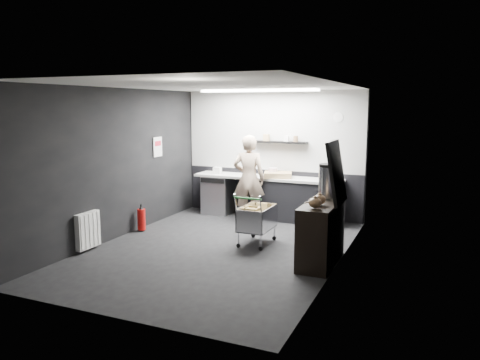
% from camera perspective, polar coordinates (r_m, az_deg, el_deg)
% --- Properties ---
extents(floor, '(5.50, 5.50, 0.00)m').
position_cam_1_polar(floor, '(7.93, -2.77, -8.46)').
color(floor, black).
rests_on(floor, ground).
extents(ceiling, '(5.50, 5.50, 0.00)m').
position_cam_1_polar(ceiling, '(7.56, -2.93, 11.43)').
color(ceiling, silver).
rests_on(ceiling, wall_back).
extents(wall_back, '(5.50, 0.00, 5.50)m').
position_cam_1_polar(wall_back, '(10.15, 4.00, 3.20)').
color(wall_back, black).
rests_on(wall_back, floor).
extents(wall_front, '(5.50, 0.00, 5.50)m').
position_cam_1_polar(wall_front, '(5.33, -15.96, -2.52)').
color(wall_front, black).
rests_on(wall_front, floor).
extents(wall_left, '(0.00, 5.50, 5.50)m').
position_cam_1_polar(wall_left, '(8.69, -14.79, 1.92)').
color(wall_left, black).
rests_on(wall_left, floor).
extents(wall_right, '(0.00, 5.50, 5.50)m').
position_cam_1_polar(wall_right, '(6.99, 12.04, 0.34)').
color(wall_right, black).
rests_on(wall_right, floor).
extents(kitchen_wall_panel, '(3.95, 0.02, 1.70)m').
position_cam_1_polar(kitchen_wall_panel, '(10.09, 3.99, 6.01)').
color(kitchen_wall_panel, '#B8B7B3').
rests_on(kitchen_wall_panel, wall_back).
extents(dado_panel, '(3.95, 0.02, 1.00)m').
position_cam_1_polar(dado_panel, '(10.26, 3.91, -1.54)').
color(dado_panel, black).
rests_on(dado_panel, wall_back).
extents(floating_shelf, '(1.20, 0.22, 0.04)m').
position_cam_1_polar(floating_shelf, '(9.94, 4.86, 4.63)').
color(floating_shelf, black).
rests_on(floating_shelf, wall_back).
extents(wall_clock, '(0.20, 0.03, 0.20)m').
position_cam_1_polar(wall_clock, '(9.70, 11.89, 7.49)').
color(wall_clock, white).
rests_on(wall_clock, wall_back).
extents(poster, '(0.02, 0.30, 0.40)m').
position_cam_1_polar(poster, '(9.71, -10.02, 4.00)').
color(poster, white).
rests_on(poster, wall_left).
extents(poster_red_band, '(0.02, 0.22, 0.10)m').
position_cam_1_polar(poster_red_band, '(9.70, -10.00, 4.41)').
color(poster_red_band, red).
rests_on(poster_red_band, poster).
extents(radiator, '(0.10, 0.50, 0.60)m').
position_cam_1_polar(radiator, '(8.16, -18.06, -5.84)').
color(radiator, white).
rests_on(radiator, wall_left).
extents(ceiling_strip, '(2.40, 0.20, 0.04)m').
position_cam_1_polar(ceiling_strip, '(9.26, 2.22, 10.83)').
color(ceiling_strip, white).
rests_on(ceiling_strip, ceiling).
extents(prep_counter, '(3.20, 0.61, 0.90)m').
position_cam_1_polar(prep_counter, '(9.93, 4.05, -2.14)').
color(prep_counter, black).
rests_on(prep_counter, floor).
extents(person, '(0.72, 0.54, 1.80)m').
position_cam_1_polar(person, '(9.57, 1.09, 0.15)').
color(person, beige).
rests_on(person, floor).
extents(shopping_cart, '(0.49, 0.82, 0.90)m').
position_cam_1_polar(shopping_cart, '(8.13, 2.05, -4.88)').
color(shopping_cart, silver).
rests_on(shopping_cart, floor).
extents(sideboard, '(0.54, 1.25, 1.87)m').
position_cam_1_polar(sideboard, '(7.24, 10.02, -5.41)').
color(sideboard, black).
rests_on(sideboard, floor).
extents(fire_extinguisher, '(0.15, 0.15, 0.50)m').
position_cam_1_polar(fire_extinguisher, '(9.18, -11.92, -4.63)').
color(fire_extinguisher, '#B90F0C').
rests_on(fire_extinguisher, floor).
extents(cardboard_box, '(0.66, 0.57, 0.11)m').
position_cam_1_polar(cardboard_box, '(9.76, 4.64, 0.63)').
color(cardboard_box, '#A58758').
rests_on(cardboard_box, prep_counter).
extents(pink_tub, '(0.19, 0.19, 0.19)m').
position_cam_1_polar(pink_tub, '(9.85, 4.02, 0.93)').
color(pink_tub, silver).
rests_on(pink_tub, prep_counter).
extents(white_container, '(0.17, 0.14, 0.14)m').
position_cam_1_polar(white_container, '(10.29, -2.79, 1.17)').
color(white_container, white).
rests_on(white_container, prep_counter).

